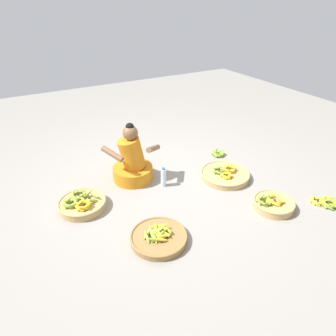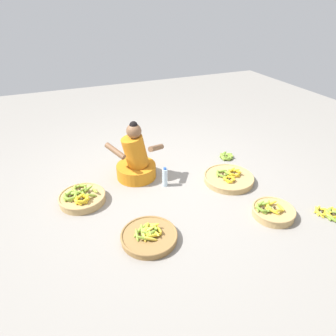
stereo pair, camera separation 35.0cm
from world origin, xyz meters
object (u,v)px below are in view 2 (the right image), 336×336
object	(u,v)px
banana_basket_near_vendor	(149,236)
loose_bananas_mid_left	(227,157)
banana_basket_mid_right	(273,211)
water_bottle	(165,177)
vendor_woman_front	(136,160)
banana_basket_back_center	(229,178)
loose_bananas_front_center	(332,214)
banana_basket_front_left	(82,198)

from	to	relation	value
banana_basket_near_vendor	loose_bananas_mid_left	xyz separation A→B (m)	(1.63, 1.15, -0.02)
banana_basket_mid_right	water_bottle	bearing A→B (deg)	130.82
vendor_woman_front	banana_basket_back_center	world-z (taller)	vendor_woman_front
banana_basket_near_vendor	banana_basket_mid_right	xyz separation A→B (m)	(1.39, -0.18, 0.01)
vendor_woman_front	loose_bananas_front_center	bearing A→B (deg)	-42.89
banana_basket_near_vendor	banana_basket_mid_right	size ratio (longest dim) A/B	1.23
loose_bananas_mid_left	water_bottle	world-z (taller)	water_bottle
banana_basket_near_vendor	loose_bananas_mid_left	bearing A→B (deg)	35.29
loose_bananas_mid_left	water_bottle	size ratio (longest dim) A/B	0.92
loose_bananas_front_center	loose_bananas_mid_left	world-z (taller)	loose_bananas_front_center
vendor_woman_front	banana_basket_front_left	xyz separation A→B (m)	(-0.76, -0.29, -0.19)
loose_bananas_front_center	water_bottle	xyz separation A→B (m)	(-1.47, 1.28, 0.09)
banana_basket_near_vendor	banana_basket_back_center	distance (m)	1.45
vendor_woman_front	loose_bananas_front_center	xyz separation A→B (m)	(1.74, -1.62, -0.22)
banana_basket_near_vendor	loose_bananas_front_center	size ratio (longest dim) A/B	1.80
banana_basket_mid_right	water_bottle	world-z (taller)	water_bottle
water_bottle	loose_bananas_mid_left	bearing A→B (deg)	15.79
banana_basket_mid_right	loose_bananas_front_center	world-z (taller)	banana_basket_mid_right
banana_basket_near_vendor	banana_basket_front_left	distance (m)	1.03
loose_bananas_front_center	water_bottle	bearing A→B (deg)	139.02
banana_basket_mid_right	banana_basket_back_center	bearing A→B (deg)	95.15
vendor_woman_front	loose_bananas_mid_left	distance (m)	1.41
banana_basket_mid_right	loose_bananas_front_center	bearing A→B (deg)	-23.88
loose_bananas_front_center	water_bottle	size ratio (longest dim) A/B	1.21
vendor_woman_front	banana_basket_near_vendor	bearing A→B (deg)	-101.48
banana_basket_back_center	water_bottle	world-z (taller)	water_bottle
vendor_woman_front	loose_bananas_mid_left	xyz separation A→B (m)	(1.39, -0.02, -0.22)
banana_basket_back_center	banana_basket_mid_right	size ratio (longest dim) A/B	1.39
banana_basket_back_center	loose_bananas_mid_left	distance (m)	0.63
banana_basket_front_left	loose_bananas_front_center	distance (m)	2.83
loose_bananas_front_center	loose_bananas_mid_left	size ratio (longest dim) A/B	1.32
vendor_woman_front	banana_basket_mid_right	world-z (taller)	vendor_woman_front
banana_basket_mid_right	banana_basket_front_left	bearing A→B (deg)	150.75
banana_basket_back_center	water_bottle	size ratio (longest dim) A/B	2.47
banana_basket_near_vendor	water_bottle	bearing A→B (deg)	58.65
vendor_woman_front	water_bottle	world-z (taller)	vendor_woman_front
banana_basket_mid_right	loose_bananas_front_center	distance (m)	0.65
vendor_woman_front	banana_basket_near_vendor	world-z (taller)	vendor_woman_front
loose_bananas_mid_left	banana_basket_near_vendor	bearing A→B (deg)	-144.71
banana_basket_front_left	banana_basket_mid_right	world-z (taller)	banana_basket_front_left
banana_basket_back_center	banana_basket_front_left	xyz separation A→B (m)	(-1.84, 0.28, 0.01)
vendor_woman_front	banana_basket_front_left	distance (m)	0.83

